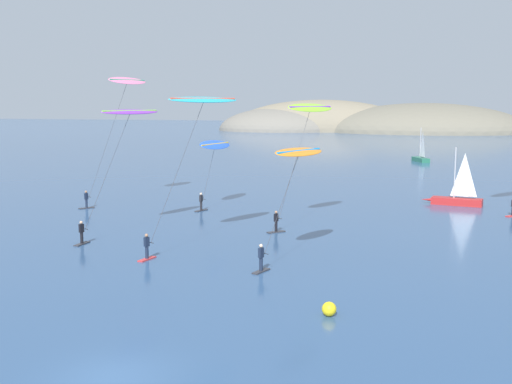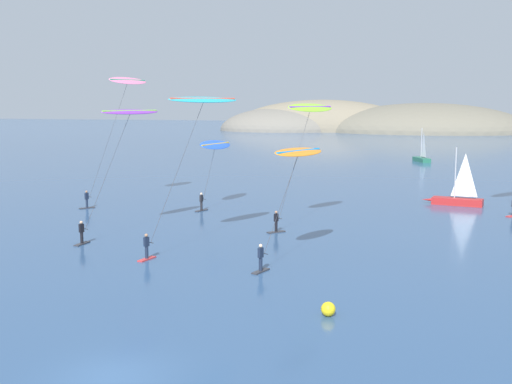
{
  "view_description": "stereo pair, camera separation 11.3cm",
  "coord_description": "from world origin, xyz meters",
  "px_view_note": "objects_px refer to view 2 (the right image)",
  "views": [
    {
      "loc": [
        10.63,
        -20.67,
        10.19
      ],
      "look_at": [
        -0.8,
        25.41,
        3.41
      ],
      "focal_mm": 45.0,
      "sensor_mm": 36.0,
      "label": 1
    },
    {
      "loc": [
        10.74,
        -20.64,
        10.19
      ],
      "look_at": [
        -0.8,
        25.41,
        3.41
      ],
      "focal_mm": 45.0,
      "sensor_mm": 36.0,
      "label": 2
    }
  ],
  "objects_px": {
    "kitesurfer_blue": "(214,149)",
    "marker_buoy": "(328,309)",
    "sailboat_near": "(454,198)",
    "kitesurfer_cyan": "(200,110)",
    "kitesurfer_pink": "(125,90)",
    "kitesurfer_purple": "(126,122)",
    "kitesurfer_orange": "(296,161)",
    "sailboat_far": "(421,158)",
    "kitesurfer_lime": "(308,117)"
  },
  "relations": [
    {
      "from": "sailboat_far",
      "to": "marker_buoy",
      "type": "height_order",
      "value": "sailboat_far"
    },
    {
      "from": "sailboat_far",
      "to": "kitesurfer_purple",
      "type": "xyz_separation_m",
      "value": [
        -22.12,
        -66.68,
        7.95
      ]
    },
    {
      "from": "kitesurfer_orange",
      "to": "kitesurfer_pink",
      "type": "bearing_deg",
      "value": 136.74
    },
    {
      "from": "sailboat_near",
      "to": "kitesurfer_orange",
      "type": "relative_size",
      "value": 0.82
    },
    {
      "from": "kitesurfer_blue",
      "to": "kitesurfer_purple",
      "type": "height_order",
      "value": "kitesurfer_purple"
    },
    {
      "from": "sailboat_near",
      "to": "kitesurfer_pink",
      "type": "xyz_separation_m",
      "value": [
        -32.13,
        -5.94,
        10.63
      ]
    },
    {
      "from": "kitesurfer_lime",
      "to": "kitesurfer_cyan",
      "type": "bearing_deg",
      "value": -122.26
    },
    {
      "from": "kitesurfer_blue",
      "to": "kitesurfer_cyan",
      "type": "bearing_deg",
      "value": -75.43
    },
    {
      "from": "sailboat_far",
      "to": "kitesurfer_pink",
      "type": "distance_m",
      "value": 60.6
    },
    {
      "from": "kitesurfer_blue",
      "to": "sailboat_near",
      "type": "bearing_deg",
      "value": 17.16
    },
    {
      "from": "kitesurfer_orange",
      "to": "kitesurfer_purple",
      "type": "bearing_deg",
      "value": 159.85
    },
    {
      "from": "kitesurfer_cyan",
      "to": "kitesurfer_pink",
      "type": "bearing_deg",
      "value": 128.46
    },
    {
      "from": "kitesurfer_cyan",
      "to": "marker_buoy",
      "type": "bearing_deg",
      "value": -49.57
    },
    {
      "from": "kitesurfer_purple",
      "to": "marker_buoy",
      "type": "distance_m",
      "value": 24.69
    },
    {
      "from": "sailboat_far",
      "to": "kitesurfer_orange",
      "type": "relative_size",
      "value": 0.81
    },
    {
      "from": "kitesurfer_cyan",
      "to": "kitesurfer_lime",
      "type": "xyz_separation_m",
      "value": [
        5.89,
        9.34,
        -0.7
      ]
    },
    {
      "from": "kitesurfer_orange",
      "to": "kitesurfer_lime",
      "type": "bearing_deg",
      "value": 95.86
    },
    {
      "from": "sailboat_far",
      "to": "marker_buoy",
      "type": "relative_size",
      "value": 8.37
    },
    {
      "from": "kitesurfer_pink",
      "to": "kitesurfer_purple",
      "type": "height_order",
      "value": "kitesurfer_pink"
    },
    {
      "from": "kitesurfer_cyan",
      "to": "kitesurfer_purple",
      "type": "xyz_separation_m",
      "value": [
        -6.87,
        2.88,
        -1.0
      ]
    },
    {
      "from": "kitesurfer_lime",
      "to": "marker_buoy",
      "type": "bearing_deg",
      "value": -77.76
    },
    {
      "from": "kitesurfer_cyan",
      "to": "kitesurfer_orange",
      "type": "height_order",
      "value": "kitesurfer_cyan"
    },
    {
      "from": "kitesurfer_blue",
      "to": "kitesurfer_cyan",
      "type": "distance_m",
      "value": 17.5
    },
    {
      "from": "kitesurfer_orange",
      "to": "kitesurfer_blue",
      "type": "bearing_deg",
      "value": 121.25
    },
    {
      "from": "sailboat_near",
      "to": "kitesurfer_purple",
      "type": "height_order",
      "value": "kitesurfer_purple"
    },
    {
      "from": "sailboat_near",
      "to": "kitesurfer_purple",
      "type": "xyz_separation_m",
      "value": [
        -25.1,
        -20.56,
        7.95
      ]
    },
    {
      "from": "sailboat_near",
      "to": "kitesurfer_lime",
      "type": "bearing_deg",
      "value": -131.17
    },
    {
      "from": "sailboat_near",
      "to": "marker_buoy",
      "type": "bearing_deg",
      "value": -101.97
    },
    {
      "from": "sailboat_far",
      "to": "kitesurfer_lime",
      "type": "relative_size",
      "value": 0.58
    },
    {
      "from": "sailboat_near",
      "to": "sailboat_far",
      "type": "height_order",
      "value": "same"
    },
    {
      "from": "kitesurfer_purple",
      "to": "kitesurfer_lime",
      "type": "relative_size",
      "value": 0.96
    },
    {
      "from": "sailboat_near",
      "to": "marker_buoy",
      "type": "height_order",
      "value": "sailboat_near"
    },
    {
      "from": "sailboat_far",
      "to": "marker_buoy",
      "type": "bearing_deg",
      "value": -93.23
    },
    {
      "from": "kitesurfer_cyan",
      "to": "kitesurfer_purple",
      "type": "bearing_deg",
      "value": 157.25
    },
    {
      "from": "sailboat_near",
      "to": "kitesurfer_orange",
      "type": "distance_m",
      "value": 28.59
    },
    {
      "from": "kitesurfer_cyan",
      "to": "sailboat_far",
      "type": "bearing_deg",
      "value": 77.64
    },
    {
      "from": "sailboat_near",
      "to": "kitesurfer_blue",
      "type": "xyz_separation_m",
      "value": [
        -22.52,
        -6.95,
        4.98
      ]
    },
    {
      "from": "kitesurfer_lime",
      "to": "marker_buoy",
      "type": "height_order",
      "value": "kitesurfer_lime"
    },
    {
      "from": "kitesurfer_orange",
      "to": "marker_buoy",
      "type": "distance_m",
      "value": 12.41
    },
    {
      "from": "sailboat_near",
      "to": "kitesurfer_blue",
      "type": "bearing_deg",
      "value": -162.84
    },
    {
      "from": "sailboat_far",
      "to": "kitesurfer_blue",
      "type": "height_order",
      "value": "kitesurfer_blue"
    },
    {
      "from": "sailboat_far",
      "to": "kitesurfer_lime",
      "type": "distance_m",
      "value": 61.51
    },
    {
      "from": "kitesurfer_purple",
      "to": "kitesurfer_orange",
      "type": "height_order",
      "value": "kitesurfer_purple"
    },
    {
      "from": "marker_buoy",
      "to": "kitesurfer_pink",
      "type": "bearing_deg",
      "value": 129.29
    },
    {
      "from": "kitesurfer_blue",
      "to": "kitesurfer_purple",
      "type": "distance_m",
      "value": 14.17
    },
    {
      "from": "kitesurfer_blue",
      "to": "marker_buoy",
      "type": "xyz_separation_m",
      "value": [
        14.91,
        -28.96,
        -5.27
      ]
    },
    {
      "from": "sailboat_far",
      "to": "kitesurfer_cyan",
      "type": "relative_size",
      "value": 0.56
    },
    {
      "from": "kitesurfer_blue",
      "to": "sailboat_far",
      "type": "bearing_deg",
      "value": 69.8
    },
    {
      "from": "sailboat_near",
      "to": "kitesurfer_purple",
      "type": "distance_m",
      "value": 33.41
    },
    {
      "from": "kitesurfer_orange",
      "to": "marker_buoy",
      "type": "xyz_separation_m",
      "value": [
        3.54,
        -10.23,
        -6.07
      ]
    }
  ]
}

